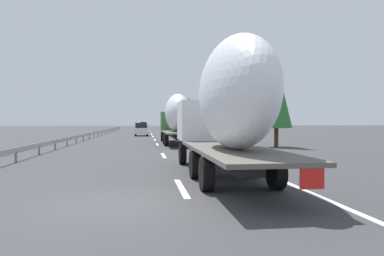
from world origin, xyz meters
name	(u,v)px	position (x,y,z in m)	size (l,w,h in m)	color
ground_plane	(140,137)	(40.00, 0.00, 0.00)	(260.00, 260.00, 0.00)	#38383A
lane_stripe_0	(181,188)	(2.00, -1.80, 0.00)	(3.20, 0.20, 0.01)	white
lane_stripe_1	(163,156)	(12.70, -1.80, 0.00)	(3.20, 0.20, 0.01)	white
lane_stripe_2	(157,144)	(23.39, -1.80, 0.00)	(3.20, 0.20, 0.01)	white
lane_stripe_3	(155,140)	(31.38, -1.80, 0.00)	(3.20, 0.20, 0.01)	white
lane_stripe_4	(153,137)	(40.39, -1.80, 0.00)	(3.20, 0.20, 0.01)	white
lane_stripe_5	(152,135)	(48.08, -1.80, 0.00)	(3.20, 0.20, 0.01)	white
lane_stripe_6	(151,134)	(51.29, -1.80, 0.00)	(3.20, 0.20, 0.01)	white
lane_stripe_7	(150,131)	(67.81, -1.80, 0.00)	(3.20, 0.20, 0.01)	white
lane_stripe_8	(149,129)	(89.28, -1.80, 0.00)	(3.20, 0.20, 0.01)	white
edge_line_right	(176,135)	(45.00, -5.50, 0.00)	(110.00, 0.20, 0.01)	white
truck_lead	(176,117)	(23.86, -3.60, 2.56)	(12.98, 2.55, 4.60)	#387038
truck_trailing	(227,106)	(3.41, -3.60, 2.67)	(12.38, 2.55, 4.87)	silver
car_black_suv	(143,125)	(94.13, -0.24, 0.98)	(4.19, 1.82, 1.97)	black
car_red_compact	(143,127)	(62.00, -0.29, 0.93)	(4.76, 1.80, 1.82)	red
car_white_van	(141,129)	(43.28, -0.17, 0.96)	(4.42, 1.90, 1.91)	white
road_sign	(183,120)	(47.12, -6.70, 2.29)	(0.10, 0.90, 3.32)	gray
tree_0	(199,112)	(64.12, -12.05, 4.11)	(3.71, 3.71, 6.69)	#472D19
tree_1	(189,110)	(68.07, -10.34, 4.69)	(2.45, 2.45, 7.57)	#472D19
tree_2	(276,96)	(18.78, -11.40, 4.24)	(2.56, 2.56, 6.94)	#472D19
guardrail_median	(98,132)	(43.00, 6.00, 0.58)	(94.00, 0.10, 0.76)	#9EA0A5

